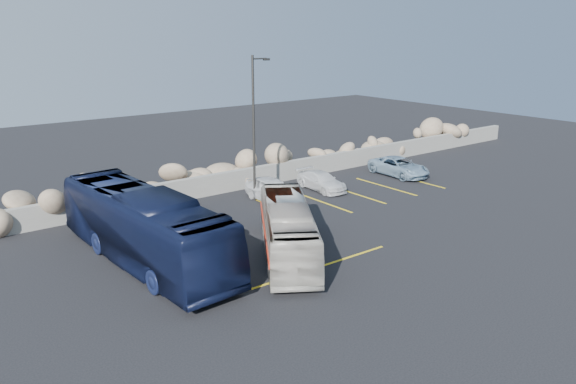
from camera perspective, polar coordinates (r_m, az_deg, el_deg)
ground at (r=23.29m, az=4.80°, el=-7.35°), size 90.00×90.00×0.00m
seawall at (r=32.44m, az=-9.55°, el=0.42°), size 60.00×0.40×1.20m
riprap_pile at (r=33.30m, az=-10.58°, el=2.02°), size 54.00×2.80×2.60m
parking_lines at (r=30.07m, az=4.24°, el=-1.84°), size 18.16×9.36×0.01m
lamppost at (r=30.83m, az=-3.43°, el=6.83°), size 1.14×0.18×8.00m
vintage_bus at (r=23.75m, az=-0.03°, el=-3.84°), size 6.05×7.96×2.29m
tour_coach at (r=23.65m, az=-14.39°, el=-3.46°), size 3.16×11.14×3.07m
car_a at (r=31.26m, az=-1.60°, el=0.20°), size 1.87×4.10×1.36m
car_c at (r=33.75m, az=3.41°, el=1.12°), size 1.69×3.76×1.07m
car_d at (r=37.72m, az=11.20°, el=2.54°), size 2.16×4.39×1.20m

